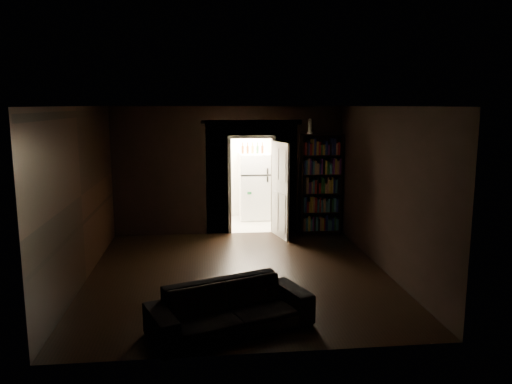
% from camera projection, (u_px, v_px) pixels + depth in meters
% --- Properties ---
extents(ground, '(5.50, 5.50, 0.00)m').
position_uv_depth(ground, '(239.00, 274.00, 8.43)').
color(ground, black).
rests_on(ground, ground).
extents(room_walls, '(5.02, 5.61, 2.84)m').
position_uv_depth(room_walls, '(233.00, 167.00, 9.18)').
color(room_walls, black).
rests_on(room_walls, ground).
extents(kitchen_alcove, '(2.20, 1.80, 2.60)m').
position_uv_depth(kitchen_alcove, '(247.00, 172.00, 12.06)').
color(kitchen_alcove, beige).
rests_on(kitchen_alcove, ground).
extents(sofa, '(2.23, 1.57, 0.79)m').
position_uv_depth(sofa, '(231.00, 300.00, 6.27)').
color(sofa, black).
rests_on(sofa, ground).
extents(bookshelf, '(0.95, 0.63, 2.20)m').
position_uv_depth(bookshelf, '(320.00, 184.00, 10.95)').
color(bookshelf, black).
rests_on(bookshelf, ground).
extents(refrigerator, '(0.94, 0.91, 1.65)m').
position_uv_depth(refrigerator, '(254.00, 186.00, 12.38)').
color(refrigerator, white).
rests_on(refrigerator, ground).
extents(door, '(0.25, 0.84, 2.05)m').
position_uv_depth(door, '(280.00, 190.00, 10.63)').
color(door, silver).
rests_on(door, ground).
extents(figurine, '(0.15, 0.15, 0.33)m').
position_uv_depth(figurine, '(310.00, 126.00, 10.74)').
color(figurine, white).
rests_on(figurine, bookshelf).
extents(bottles, '(0.68, 0.10, 0.28)m').
position_uv_depth(bottles, '(253.00, 148.00, 12.09)').
color(bottles, black).
rests_on(bottles, refrigerator).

